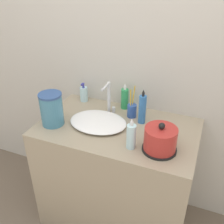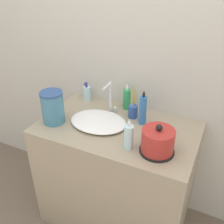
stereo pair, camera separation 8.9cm
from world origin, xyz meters
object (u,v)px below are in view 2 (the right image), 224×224
mouthwash_bottle (127,99)px  hand_cream_bottle (143,110)px  electric_kettle (158,142)px  faucet (110,97)px  toothbrush_cup (133,111)px  lotion_bottle (87,93)px  water_pitcher (53,107)px  shampoo_bottle (129,137)px

mouthwash_bottle → hand_cream_bottle: (0.17, -0.14, 0.02)m
mouthwash_bottle → electric_kettle: bearing=-48.1°
faucet → toothbrush_cup: bearing=1.3°
lotion_bottle → toothbrush_cup: bearing=-11.9°
electric_kettle → water_pitcher: (-0.70, 0.01, 0.04)m
toothbrush_cup → faucet: bearing=-178.7°
toothbrush_cup → hand_cream_bottle: (0.08, -0.05, 0.05)m
faucet → lotion_bottle: size_ratio=1.52×
hand_cream_bottle → water_pitcher: bearing=-156.6°
faucet → electric_kettle: (0.43, -0.29, -0.06)m
electric_kettle → water_pitcher: bearing=179.0°
shampoo_bottle → water_pitcher: bearing=174.7°
lotion_bottle → mouthwash_bottle: (0.32, 0.01, 0.02)m
toothbrush_cup → lotion_bottle: (-0.41, 0.09, 0.01)m
mouthwash_bottle → water_pitcher: (-0.36, -0.37, 0.03)m
lotion_bottle → mouthwash_bottle: mouthwash_bottle is taller
toothbrush_cup → shampoo_bottle: (0.10, -0.33, 0.03)m
shampoo_bottle → hand_cream_bottle: bearing=93.9°
electric_kettle → water_pitcher: size_ratio=0.91×
lotion_bottle → electric_kettle: bearing=-29.4°
electric_kettle → lotion_bottle: 0.76m
toothbrush_cup → hand_cream_bottle: hand_cream_bottle is taller
electric_kettle → toothbrush_cup: (-0.26, 0.29, -0.02)m
mouthwash_bottle → lotion_bottle: bearing=-178.7°
faucet → lotion_bottle: 0.27m
electric_kettle → shampoo_bottle: size_ratio=1.02×
toothbrush_cup → shampoo_bottle: size_ratio=1.17×
electric_kettle → water_pitcher: 0.71m
electric_kettle → lotion_bottle: size_ratio=1.34×
electric_kettle → mouthwash_bottle: bearing=131.9°
shampoo_bottle → water_pitcher: water_pitcher is taller
mouthwash_bottle → shampoo_bottle: bearing=-65.9°
hand_cream_bottle → water_pitcher: size_ratio=1.10×
faucet → shampoo_bottle: bearing=-50.3°
toothbrush_cup → hand_cream_bottle: bearing=-29.8°
lotion_bottle → water_pitcher: (-0.04, -0.36, 0.05)m
faucet → mouthwash_bottle: 0.13m
mouthwash_bottle → water_pitcher: water_pitcher is taller
toothbrush_cup → shampoo_bottle: toothbrush_cup is taller
hand_cream_bottle → water_pitcher: hand_cream_bottle is taller
faucet → hand_cream_bottle: size_ratio=0.94×
faucet → toothbrush_cup: size_ratio=0.99×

